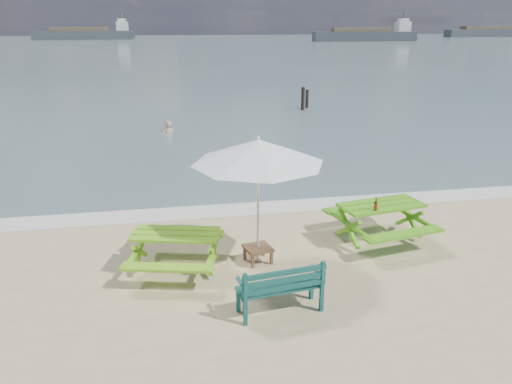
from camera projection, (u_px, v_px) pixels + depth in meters
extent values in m
plane|color=slate|center=(170.00, 48.00, 87.23)|extent=(300.00, 300.00, 0.00)
cube|color=silver|center=(242.00, 209.00, 12.47)|extent=(22.00, 0.90, 0.01)
cube|color=#73B91C|center=(175.00, 234.00, 9.21)|extent=(1.74, 1.12, 0.05)
cube|color=#73B91C|center=(184.00, 233.00, 10.02)|extent=(1.62, 0.66, 0.05)
cube|color=#73B91C|center=(167.00, 268.00, 8.60)|extent=(1.62, 0.66, 0.05)
cube|color=#73B91C|center=(176.00, 254.00, 9.34)|extent=(1.67, 1.24, 0.68)
cube|color=#4EA018|center=(381.00, 205.00, 10.46)|extent=(1.87, 1.12, 0.05)
cube|color=#4EA018|center=(359.00, 207.00, 11.30)|extent=(1.77, 0.61, 0.05)
cube|color=#4EA018|center=(404.00, 234.00, 9.85)|extent=(1.77, 0.61, 0.05)
cube|color=#4EA018|center=(380.00, 224.00, 10.61)|extent=(1.79, 1.26, 0.74)
cube|color=#104440|center=(280.00, 287.00, 7.99)|extent=(1.43, 0.59, 0.04)
cube|color=#104440|center=(285.00, 280.00, 7.71)|extent=(1.38, 0.22, 0.36)
cube|color=#104440|center=(279.00, 299.00, 8.06)|extent=(1.34, 0.64, 0.44)
cube|color=brown|center=(258.00, 248.00, 9.67)|extent=(0.59, 0.59, 0.05)
cube|color=brown|center=(258.00, 255.00, 9.72)|extent=(0.52, 0.52, 0.28)
cylinder|color=silver|center=(258.00, 205.00, 9.38)|extent=(0.05, 0.05, 2.38)
cone|color=white|center=(258.00, 151.00, 9.04)|extent=(2.97, 2.97, 0.45)
cylinder|color=brown|center=(376.00, 206.00, 10.08)|extent=(0.07, 0.07, 0.16)
cylinder|color=brown|center=(376.00, 200.00, 10.03)|extent=(0.03, 0.03, 0.07)
cylinder|color=#A71813|center=(376.00, 206.00, 10.08)|extent=(0.07, 0.07, 0.06)
imported|color=tan|center=(169.00, 139.00, 21.22)|extent=(0.65, 0.51, 1.58)
cylinder|color=black|center=(303.00, 101.00, 26.19)|extent=(0.19, 0.19, 1.40)
cylinder|color=black|center=(307.00, 101.00, 26.85)|extent=(0.17, 0.17, 1.19)
cube|color=#383D43|center=(364.00, 37.00, 114.53)|extent=(23.88, 5.71, 2.20)
cube|color=silver|center=(403.00, 26.00, 114.75)|extent=(3.05, 3.20, 2.20)
cube|color=#383D43|center=(85.00, 35.00, 123.85)|extent=(24.51, 5.02, 2.20)
cube|color=silver|center=(122.00, 26.00, 125.09)|extent=(3.05, 3.12, 2.20)
cube|color=#383D43|center=(489.00, 33.00, 145.27)|extent=(27.28, 4.88, 2.20)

